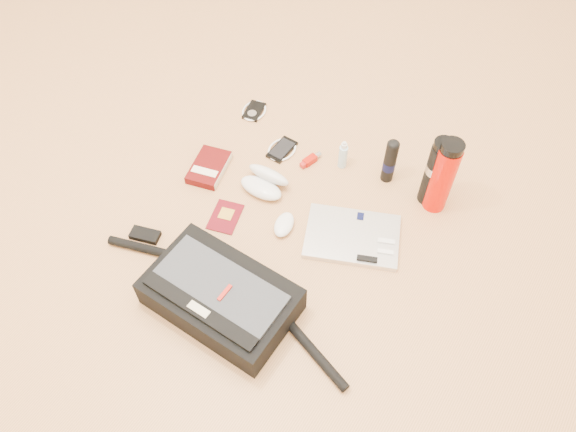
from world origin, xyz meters
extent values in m
plane|color=tan|center=(0.00, 0.00, 0.00)|extent=(4.00, 4.00, 0.00)
cube|color=black|center=(-0.02, -0.24, 0.05)|extent=(0.43, 0.27, 0.11)
cube|color=#303338|center=(-0.02, -0.25, 0.11)|extent=(0.38, 0.19, 0.01)
cube|color=black|center=(-0.02, -0.33, 0.11)|extent=(0.38, 0.05, 0.01)
cube|color=beige|center=(-0.02, -0.33, 0.11)|extent=(0.07, 0.02, 0.02)
cube|color=#B0170D|center=(0.01, -0.25, 0.11)|extent=(0.01, 0.06, 0.02)
cylinder|color=black|center=(-0.33, -0.22, 0.01)|extent=(0.26, 0.11, 0.03)
cylinder|color=black|center=(0.30, -0.22, 0.01)|extent=(0.26, 0.11, 0.03)
cube|color=black|center=(-0.38, -0.18, 0.01)|extent=(0.11, 0.07, 0.02)
cube|color=silver|center=(0.19, 0.19, 0.01)|extent=(0.36, 0.31, 0.02)
cube|color=black|center=(0.18, 0.26, 0.02)|extent=(0.03, 0.04, 0.00)
cube|color=silver|center=(0.30, 0.22, 0.02)|extent=(0.06, 0.04, 0.01)
cube|color=silver|center=(0.31, 0.18, 0.02)|extent=(0.05, 0.03, 0.01)
cube|color=black|center=(0.28, 0.13, 0.02)|extent=(0.07, 0.04, 0.01)
cube|color=#470707|center=(-0.38, 0.16, 0.01)|extent=(0.15, 0.19, 0.03)
cube|color=beige|center=(-0.33, 0.18, 0.01)|extent=(0.04, 0.16, 0.03)
cube|color=#F3E3BD|center=(-0.37, 0.13, 0.03)|extent=(0.10, 0.05, 0.00)
cube|color=#550710|center=(-0.21, 0.03, 0.00)|extent=(0.13, 0.15, 0.01)
cube|color=#EFB544|center=(-0.21, 0.04, 0.01)|extent=(0.06, 0.06, 0.00)
ellipsoid|color=silver|center=(-0.02, 0.10, 0.02)|extent=(0.08, 0.12, 0.03)
ellipsoid|color=silver|center=(-0.17, 0.18, 0.02)|extent=(0.16, 0.08, 0.05)
ellipsoid|color=silver|center=(-0.17, 0.23, 0.04)|extent=(0.16, 0.09, 0.09)
ellipsoid|color=black|center=(-0.20, 0.18, 0.03)|extent=(0.04, 0.03, 0.01)
ellipsoid|color=black|center=(-0.14, 0.18, 0.03)|extent=(0.04, 0.03, 0.01)
cylinder|color=black|center=(-0.17, 0.18, 0.03)|extent=(0.02, 0.01, 0.00)
cube|color=black|center=(-0.42, 0.50, 0.01)|extent=(0.09, 0.12, 0.01)
cylinder|color=#9D9D9F|center=(-0.41, 0.48, 0.01)|extent=(0.04, 0.04, 0.00)
torus|color=white|center=(-0.42, 0.50, 0.01)|extent=(0.11, 0.11, 0.01)
cube|color=black|center=(-0.21, 0.38, 0.01)|extent=(0.07, 0.12, 0.01)
cube|color=black|center=(-0.21, 0.38, 0.01)|extent=(0.06, 0.10, 0.00)
torus|color=white|center=(-0.21, 0.38, 0.01)|extent=(0.10, 0.10, 0.01)
cube|color=#A51207|center=(-0.10, 0.39, 0.01)|extent=(0.04, 0.06, 0.02)
cube|color=#A81D19|center=(-0.11, 0.36, 0.01)|extent=(0.02, 0.02, 0.02)
cylinder|color=#B8B8BB|center=(-0.09, 0.42, 0.01)|extent=(0.03, 0.03, 0.02)
cylinder|color=#ACD2E7|center=(0.01, 0.44, 0.05)|extent=(0.04, 0.04, 0.09)
cylinder|color=silver|center=(0.01, 0.44, 0.10)|extent=(0.03, 0.03, 0.02)
cylinder|color=silver|center=(0.01, 0.44, 0.11)|extent=(0.02, 0.02, 0.01)
cylinder|color=black|center=(0.17, 0.48, 0.09)|extent=(0.05, 0.05, 0.18)
cylinder|color=black|center=(0.17, 0.48, 0.07)|extent=(0.06, 0.06, 0.03)
ellipsoid|color=black|center=(0.17, 0.48, 0.18)|extent=(0.05, 0.05, 0.02)
cylinder|color=black|center=(0.33, 0.47, 0.13)|extent=(0.09, 0.09, 0.25)
cylinder|color=#B8B8BB|center=(0.33, 0.47, 0.16)|extent=(0.09, 0.09, 0.03)
cylinder|color=black|center=(0.33, 0.47, 0.26)|extent=(0.09, 0.09, 0.03)
cylinder|color=#D00C00|center=(0.36, 0.46, 0.13)|extent=(0.10, 0.10, 0.27)
cylinder|color=black|center=(0.36, 0.46, 0.28)|extent=(0.09, 0.09, 0.03)
camera|label=1|loc=(0.58, -0.79, 1.53)|focal=35.00mm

